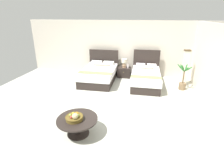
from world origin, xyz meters
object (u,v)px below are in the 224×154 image
object	(u,v)px
table_lamp	(124,62)
fruit_bowl	(74,117)
floor_lamp_corner	(185,68)
bed_near_window	(99,74)
bed_near_corner	(146,77)
vase	(128,66)
coffee_table	(77,122)
nightstand	(124,72)
potted_palm	(183,81)

from	to	relation	value
table_lamp	fruit_bowl	world-z (taller)	table_lamp
table_lamp	floor_lamp_corner	world-z (taller)	floor_lamp_corner
bed_near_window	bed_near_corner	xyz separation A→B (m)	(2.00, 0.01, -0.00)
bed_near_window	vase	bearing A→B (deg)	31.07
bed_near_corner	table_lamp	bearing A→B (deg)	142.92
bed_near_corner	vase	size ratio (longest dim) A/B	12.07
table_lamp	fruit_bowl	bearing A→B (deg)	-97.30
fruit_bowl	floor_lamp_corner	size ratio (longest dim) A/B	0.29
bed_near_window	coffee_table	bearing A→B (deg)	-82.59
nightstand	bed_near_window	bearing A→B (deg)	-143.10
bed_near_corner	coffee_table	size ratio (longest dim) A/B	2.14
vase	coffee_table	xyz separation A→B (m)	(-0.71, -4.29, -0.21)
vase	potted_palm	size ratio (longest dim) A/B	0.16
nightstand	floor_lamp_corner	bearing A→B (deg)	-9.22
table_lamp	bed_near_window	bearing A→B (deg)	-142.37
table_lamp	fruit_bowl	distance (m)	4.46
coffee_table	floor_lamp_corner	size ratio (longest dim) A/B	0.67
floor_lamp_corner	bed_near_corner	bearing A→B (deg)	-168.06
bed_near_window	potted_palm	xyz separation A→B (m)	(3.43, -0.21, 0.03)
potted_palm	floor_lamp_corner	bearing A→B (deg)	77.40
bed_near_window	fruit_bowl	size ratio (longest dim) A/B	5.03
coffee_table	fruit_bowl	distance (m)	0.19
nightstand	vase	world-z (taller)	vase
nightstand	coffee_table	bearing A→B (deg)	-96.97
vase	potted_palm	bearing A→B (deg)	-22.10
vase	potted_palm	world-z (taller)	potted_palm
bed_near_window	table_lamp	distance (m)	1.31
vase	coffee_table	world-z (taller)	vase
bed_near_corner	table_lamp	world-z (taller)	bed_near_corner
vase	coffee_table	distance (m)	4.35
coffee_table	fruit_bowl	xyz separation A→B (m)	(-0.04, -0.07, 0.17)
table_lamp	vase	xyz separation A→B (m)	(0.18, -0.06, -0.15)
bed_near_corner	potted_palm	world-z (taller)	bed_near_corner
table_lamp	fruit_bowl	xyz separation A→B (m)	(-0.57, -4.42, -0.19)
vase	bed_near_window	bearing A→B (deg)	-148.93
bed_near_window	coffee_table	xyz separation A→B (m)	(0.47, -3.58, 0.01)
fruit_bowl	floor_lamp_corner	xyz separation A→B (m)	(3.12, 3.98, 0.22)
coffee_table	bed_near_corner	bearing A→B (deg)	66.82
vase	floor_lamp_corner	xyz separation A→B (m)	(2.37, -0.37, 0.18)
bed_near_window	floor_lamp_corner	xyz separation A→B (m)	(3.55, 0.33, 0.40)
nightstand	table_lamp	world-z (taller)	table_lamp
table_lamp	potted_palm	xyz separation A→B (m)	(2.43, -0.97, -0.34)
floor_lamp_corner	potted_palm	size ratio (longest dim) A/B	1.37
nightstand	coffee_table	size ratio (longest dim) A/B	0.60
bed_near_corner	coffee_table	world-z (taller)	bed_near_corner
bed_near_corner	floor_lamp_corner	xyz separation A→B (m)	(1.54, 0.33, 0.41)
bed_near_corner	nightstand	bearing A→B (deg)	143.65
coffee_table	table_lamp	bearing A→B (deg)	83.06
table_lamp	floor_lamp_corner	distance (m)	2.59
table_lamp	coffee_table	bearing A→B (deg)	-96.94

